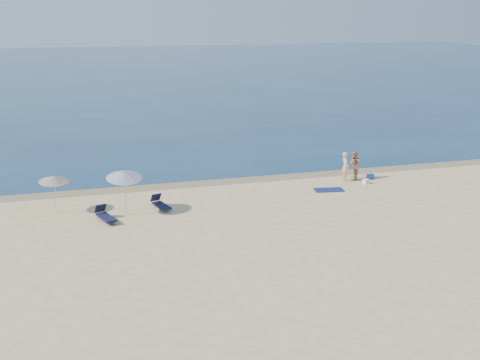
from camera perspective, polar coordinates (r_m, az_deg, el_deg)
name	(u,v)px	position (r m, az deg, el deg)	size (l,w,h in m)	color
ground	(450,324)	(22.03, 19.31, -12.80)	(160.00, 160.00, 0.00)	#CFBC8A
sea	(130,69)	(116.58, -10.39, 10.33)	(240.00, 160.00, 0.01)	navy
wet_sand_strip	(267,178)	(38.27, 2.56, 0.18)	(240.00, 1.60, 0.00)	#847254
person_left	(345,167)	(37.96, 9.95, 1.27)	(0.67, 0.44, 1.85)	#DF9F7D
person_right	(354,165)	(38.38, 10.75, 1.36)	(0.88, 0.69, 1.81)	tan
beach_towel	(329,190)	(36.03, 8.42, -0.93)	(1.72, 0.96, 0.03)	#101852
white_bag	(366,181)	(37.77, 11.87, -0.13)	(0.33, 0.28, 0.28)	white
blue_cooler	(370,177)	(38.95, 12.26, 0.33)	(0.41, 0.29, 0.29)	blue
umbrella_near	(124,175)	(31.51, -10.92, 0.47)	(1.99, 2.01, 2.45)	silver
umbrella_far	(54,179)	(32.67, -17.23, 0.09)	(2.01, 2.03, 2.10)	silver
lounger_left	(105,216)	(31.09, -12.66, -3.34)	(1.05, 1.81, 0.76)	black
lounger_right	(161,204)	(32.48, -7.55, -2.29)	(0.95, 1.71, 0.72)	#121333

